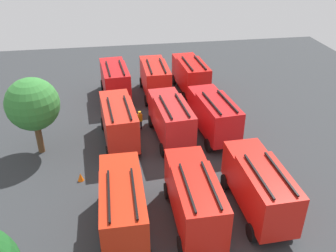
{
  "coord_description": "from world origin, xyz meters",
  "views": [
    {
      "loc": [
        -26.82,
        4.34,
        16.82
      ],
      "look_at": [
        0.0,
        0.0,
        1.4
      ],
      "focal_mm": 39.08,
      "sensor_mm": 36.0,
      "label": 1
    }
  ],
  "objects_px": {
    "firefighter_1": "(140,119)",
    "fire_truck_5": "(155,77)",
    "traffic_cone_1": "(290,202)",
    "fire_truck_4": "(171,118)",
    "tree_1": "(33,104)",
    "fire_truck_7": "(119,120)",
    "traffic_cone_2": "(121,168)",
    "firefighter_0": "(205,73)",
    "traffic_cone_0": "(81,177)",
    "fire_truck_6": "(122,204)",
    "fire_truck_0": "(259,185)",
    "fire_truck_3": "(194,196)",
    "fire_truck_8": "(115,79)",
    "fire_truck_1": "(213,114)",
    "fire_truck_2": "(190,74)"
  },
  "relations": [
    {
      "from": "fire_truck_2",
      "to": "traffic_cone_1",
      "type": "height_order",
      "value": "fire_truck_2"
    },
    {
      "from": "fire_truck_7",
      "to": "traffic_cone_2",
      "type": "relative_size",
      "value": 10.02
    },
    {
      "from": "fire_truck_1",
      "to": "fire_truck_7",
      "type": "height_order",
      "value": "same"
    },
    {
      "from": "fire_truck_1",
      "to": "traffic_cone_2",
      "type": "distance_m",
      "value": 9.43
    },
    {
      "from": "fire_truck_4",
      "to": "firefighter_1",
      "type": "height_order",
      "value": "fire_truck_4"
    },
    {
      "from": "fire_truck_5",
      "to": "fire_truck_6",
      "type": "distance_m",
      "value": 19.92
    },
    {
      "from": "fire_truck_0",
      "to": "fire_truck_3",
      "type": "height_order",
      "value": "same"
    },
    {
      "from": "firefighter_1",
      "to": "fire_truck_5",
      "type": "bearing_deg",
      "value": -41.28
    },
    {
      "from": "fire_truck_1",
      "to": "fire_truck_7",
      "type": "xyz_separation_m",
      "value": [
        0.17,
        8.14,
        0.0
      ]
    },
    {
      "from": "firefighter_1",
      "to": "firefighter_0",
      "type": "bearing_deg",
      "value": -63.34
    },
    {
      "from": "traffic_cone_2",
      "to": "fire_truck_3",
      "type": "bearing_deg",
      "value": -145.04
    },
    {
      "from": "firefighter_0",
      "to": "traffic_cone_0",
      "type": "distance_m",
      "value": 21.98
    },
    {
      "from": "fire_truck_6",
      "to": "traffic_cone_0",
      "type": "relative_size",
      "value": 11.01
    },
    {
      "from": "fire_truck_5",
      "to": "traffic_cone_1",
      "type": "height_order",
      "value": "fire_truck_5"
    },
    {
      "from": "tree_1",
      "to": "traffic_cone_1",
      "type": "xyz_separation_m",
      "value": [
        -9.48,
        -17.39,
        -4.04
      ]
    },
    {
      "from": "firefighter_0",
      "to": "traffic_cone_0",
      "type": "relative_size",
      "value": 2.73
    },
    {
      "from": "fire_truck_1",
      "to": "fire_truck_4",
      "type": "relative_size",
      "value": 1.0
    },
    {
      "from": "fire_truck_6",
      "to": "traffic_cone_0",
      "type": "height_order",
      "value": "fire_truck_6"
    },
    {
      "from": "fire_truck_2",
      "to": "traffic_cone_0",
      "type": "distance_m",
      "value": 18.19
    },
    {
      "from": "fire_truck_0",
      "to": "tree_1",
      "type": "height_order",
      "value": "tree_1"
    },
    {
      "from": "fire_truck_7",
      "to": "traffic_cone_2",
      "type": "height_order",
      "value": "fire_truck_7"
    },
    {
      "from": "fire_truck_1",
      "to": "fire_truck_4",
      "type": "height_order",
      "value": "same"
    },
    {
      "from": "fire_truck_4",
      "to": "traffic_cone_1",
      "type": "relative_size",
      "value": 12.29
    },
    {
      "from": "fire_truck_6",
      "to": "fire_truck_7",
      "type": "relative_size",
      "value": 0.98
    },
    {
      "from": "traffic_cone_1",
      "to": "firefighter_0",
      "type": "bearing_deg",
      "value": 0.73
    },
    {
      "from": "firefighter_0",
      "to": "firefighter_1",
      "type": "bearing_deg",
      "value": -90.44
    },
    {
      "from": "tree_1",
      "to": "fire_truck_0",
      "type": "bearing_deg",
      "value": -122.92
    },
    {
      "from": "traffic_cone_1",
      "to": "tree_1",
      "type": "bearing_deg",
      "value": 61.39
    },
    {
      "from": "fire_truck_6",
      "to": "traffic_cone_2",
      "type": "distance_m",
      "value": 6.31
    },
    {
      "from": "fire_truck_4",
      "to": "traffic_cone_2",
      "type": "distance_m",
      "value": 6.32
    },
    {
      "from": "fire_truck_7",
      "to": "traffic_cone_1",
      "type": "bearing_deg",
      "value": -136.71
    },
    {
      "from": "fire_truck_2",
      "to": "fire_truck_8",
      "type": "xyz_separation_m",
      "value": [
        -0.17,
        8.16,
        0.0
      ]
    },
    {
      "from": "firefighter_0",
      "to": "traffic_cone_0",
      "type": "height_order",
      "value": "firefighter_0"
    },
    {
      "from": "fire_truck_4",
      "to": "fire_truck_6",
      "type": "relative_size",
      "value": 1.02
    },
    {
      "from": "firefighter_0",
      "to": "traffic_cone_2",
      "type": "height_order",
      "value": "firefighter_0"
    },
    {
      "from": "fire_truck_2",
      "to": "traffic_cone_2",
      "type": "relative_size",
      "value": 9.97
    },
    {
      "from": "fire_truck_8",
      "to": "tree_1",
      "type": "distance_m",
      "value": 11.71
    },
    {
      "from": "fire_truck_8",
      "to": "traffic_cone_2",
      "type": "xyz_separation_m",
      "value": [
        -13.43,
        0.13,
        -1.79
      ]
    },
    {
      "from": "fire_truck_3",
      "to": "traffic_cone_1",
      "type": "xyz_separation_m",
      "value": [
        0.5,
        -6.79,
        -1.85
      ]
    },
    {
      "from": "fire_truck_0",
      "to": "firefighter_1",
      "type": "relative_size",
      "value": 4.01
    },
    {
      "from": "fire_truck_6",
      "to": "firefighter_0",
      "type": "xyz_separation_m",
      "value": [
        22.65,
        -10.83,
        -1.15
      ]
    },
    {
      "from": "fire_truck_1",
      "to": "traffic_cone_0",
      "type": "distance_m",
      "value": 12.34
    },
    {
      "from": "fire_truck_6",
      "to": "fire_truck_4",
      "type": "bearing_deg",
      "value": -24.42
    },
    {
      "from": "fire_truck_1",
      "to": "traffic_cone_2",
      "type": "xyz_separation_m",
      "value": [
        -4.16,
        8.27,
        -1.79
      ]
    },
    {
      "from": "fire_truck_5",
      "to": "traffic_cone_1",
      "type": "distance_m",
      "value": 20.14
    },
    {
      "from": "fire_truck_0",
      "to": "tree_1",
      "type": "relative_size",
      "value": 1.13
    },
    {
      "from": "fire_truck_4",
      "to": "fire_truck_5",
      "type": "distance_m",
      "value": 9.31
    },
    {
      "from": "fire_truck_7",
      "to": "traffic_cone_1",
      "type": "distance_m",
      "value": 14.82
    },
    {
      "from": "fire_truck_0",
      "to": "traffic_cone_0",
      "type": "bearing_deg",
      "value": 64.27
    },
    {
      "from": "fire_truck_7",
      "to": "firefighter_1",
      "type": "bearing_deg",
      "value": -48.81
    }
  ]
}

